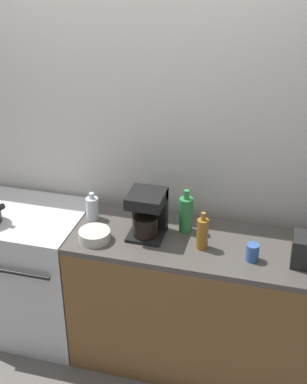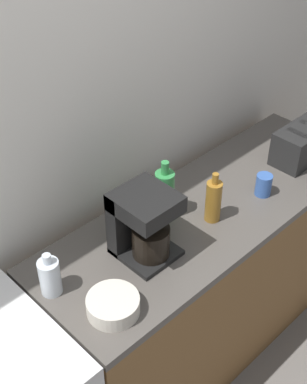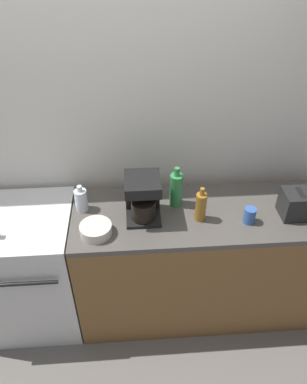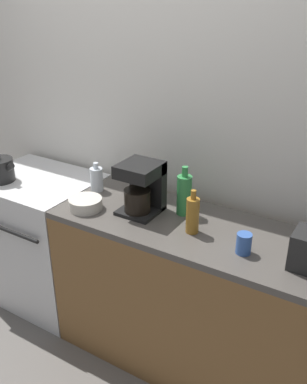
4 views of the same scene
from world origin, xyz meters
name	(u,v)px [view 4 (image 4 of 4)]	position (x,y,z in m)	size (l,w,h in m)	color
ground_plane	(91,354)	(0.00, 0.00, 0.00)	(12.00, 12.00, 0.00)	slate
wall_back	(148,124)	(0.00, 0.68, 1.30)	(8.00, 0.05, 2.60)	silver
stove	(43,237)	(-0.64, 0.31, 0.47)	(0.77, 0.66, 0.93)	silver
counter_block	(205,302)	(0.61, 0.29, 0.46)	(1.73, 0.58, 0.93)	brown
coffee_maker	(142,186)	(0.20, 0.30, 1.08)	(0.21, 0.22, 0.29)	black
bottle_amber	(193,215)	(0.54, 0.24, 1.03)	(0.07, 0.07, 0.23)	#9E6B23
bottle_green	(184,194)	(0.41, 0.39, 1.04)	(0.08, 0.08, 0.28)	#338C47
bottle_clear	(97,179)	(-0.18, 0.38, 1.00)	(0.08, 0.08, 0.18)	silver
cup_blue	(244,244)	(0.83, 0.19, 0.98)	(0.07, 0.07, 0.10)	#3860B2
bowl	(86,204)	(-0.08, 0.15, 0.96)	(0.19, 0.19, 0.06)	beige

